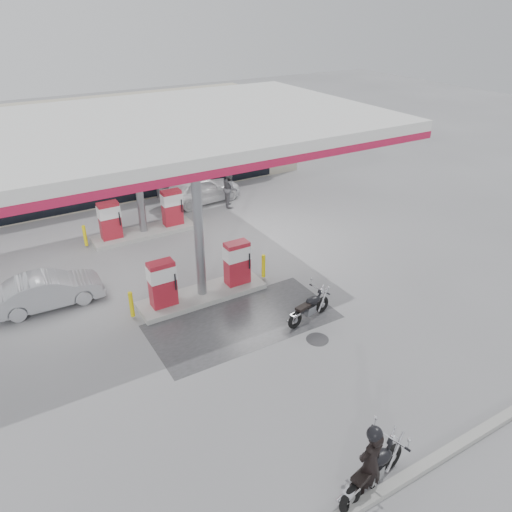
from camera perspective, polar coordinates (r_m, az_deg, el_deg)
The scene contains 15 objects.
ground at distance 16.12m, azimuth -3.06°, elevation -8.00°, with size 90.00×90.00×0.00m, color gray.
wet_patch at distance 16.31m, azimuth -1.50°, elevation -7.48°, with size 6.00×3.00×0.00m, color #4C4C4F.
drain_cover at distance 15.65m, azimuth 7.03°, elevation -9.43°, with size 0.70×0.70×0.01m, color #38383A.
kerb at distance 12.01m, azimuth 14.46°, elevation -24.51°, with size 28.00×0.25×0.15m, color gray.
store_building at distance 29.18m, azimuth -18.36°, elevation 11.71°, with size 22.00×8.22×4.00m.
canopy at distance 18.16m, azimuth -11.16°, elevation 14.09°, with size 16.00×10.02×5.51m.
pump_island_near at distance 17.25m, azimuth -6.25°, elevation -2.70°, with size 5.14×1.30×1.78m.
pump_island_far at distance 22.30m, azimuth -12.84°, elevation 4.09°, with size 5.14×1.30×1.78m.
main_motorcycle at distance 11.74m, azimuth 13.29°, elevation -22.75°, with size 2.13×0.83×1.10m.
biker_main at distance 11.32m, azimuth 12.93°, elevation -22.08°, with size 0.64×0.42×1.76m, color black.
parked_motorcycle at distance 16.26m, azimuth 6.15°, elevation -5.93°, with size 1.88×0.73×0.98m.
sedan_white at distance 25.46m, azimuth -6.37°, elevation 7.62°, with size 1.67×4.15×1.41m, color white.
attendant at distance 24.80m, azimuth -2.99°, elevation 7.77°, with size 0.91×0.71×1.88m, color #5A595E.
hatchback_silver at distance 18.19m, azimuth -22.65°, elevation -3.64°, with size 1.23×3.52×1.16m, color #A2A4AA.
biker_walking at distance 25.35m, azimuth -6.67°, elevation 7.91°, with size 1.02×0.43×1.74m, color black.
Camera 1 is at (-5.94, -11.65, 9.42)m, focal length 35.00 mm.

